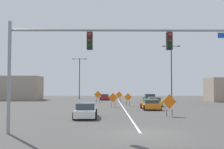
{
  "coord_description": "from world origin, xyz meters",
  "views": [
    {
      "loc": [
        -1.86,
        -15.87,
        2.74
      ],
      "look_at": [
        -1.43,
        23.06,
        4.52
      ],
      "focal_mm": 43.04,
      "sensor_mm": 36.0,
      "label": 1
    }
  ],
  "objects_px": {
    "car_yellow_distant": "(154,102)",
    "construction_sign_median_near": "(169,103)",
    "car_green_far": "(150,98)",
    "construction_sign_right_lane": "(119,95)",
    "construction_sign_right_shoulder": "(98,95)",
    "street_lamp_mid_left": "(79,75)",
    "car_red_passing": "(105,97)",
    "traffic_signal_assembly": "(93,49)",
    "car_orange_approaching": "(151,105)",
    "construction_sign_left_shoulder": "(128,98)",
    "construction_sign_median_far": "(113,98)",
    "car_white_mid": "(86,110)",
    "street_lamp_near_right": "(171,70)"
  },
  "relations": [
    {
      "from": "construction_sign_right_lane",
      "to": "construction_sign_left_shoulder",
      "type": "height_order",
      "value": "construction_sign_right_lane"
    },
    {
      "from": "car_orange_approaching",
      "to": "construction_sign_median_far",
      "type": "bearing_deg",
      "value": 136.3
    },
    {
      "from": "construction_sign_median_near",
      "to": "car_orange_approaching",
      "type": "relative_size",
      "value": 0.5
    },
    {
      "from": "construction_sign_median_far",
      "to": "car_orange_approaching",
      "type": "relative_size",
      "value": 0.47
    },
    {
      "from": "construction_sign_right_shoulder",
      "to": "construction_sign_median_near",
      "type": "distance_m",
      "value": 23.37
    },
    {
      "from": "car_green_far",
      "to": "construction_sign_median_near",
      "type": "bearing_deg",
      "value": -94.2
    },
    {
      "from": "car_green_far",
      "to": "car_orange_approaching",
      "type": "xyz_separation_m",
      "value": [
        -2.29,
        -16.0,
        -0.07
      ]
    },
    {
      "from": "car_green_far",
      "to": "car_red_passing",
      "type": "bearing_deg",
      "value": 138.28
    },
    {
      "from": "construction_sign_right_lane",
      "to": "car_orange_approaching",
      "type": "height_order",
      "value": "construction_sign_right_lane"
    },
    {
      "from": "construction_sign_right_lane",
      "to": "construction_sign_median_near",
      "type": "xyz_separation_m",
      "value": [
        3.78,
        -23.11,
        0.08
      ]
    },
    {
      "from": "construction_sign_right_shoulder",
      "to": "construction_sign_median_far",
      "type": "height_order",
      "value": "construction_sign_right_shoulder"
    },
    {
      "from": "construction_sign_right_shoulder",
      "to": "car_red_passing",
      "type": "bearing_deg",
      "value": 83.43
    },
    {
      "from": "traffic_signal_assembly",
      "to": "construction_sign_median_near",
      "type": "height_order",
      "value": "traffic_signal_assembly"
    },
    {
      "from": "construction_sign_median_near",
      "to": "construction_sign_median_far",
      "type": "height_order",
      "value": "construction_sign_median_near"
    },
    {
      "from": "street_lamp_mid_left",
      "to": "car_red_passing",
      "type": "relative_size",
      "value": 2.08
    },
    {
      "from": "car_yellow_distant",
      "to": "car_orange_approaching",
      "type": "distance_m",
      "value": 5.99
    },
    {
      "from": "traffic_signal_assembly",
      "to": "construction_sign_median_far",
      "type": "distance_m",
      "value": 21.28
    },
    {
      "from": "construction_sign_right_lane",
      "to": "car_white_mid",
      "type": "relative_size",
      "value": 0.42
    },
    {
      "from": "street_lamp_mid_left",
      "to": "car_red_passing",
      "type": "distance_m",
      "value": 7.55
    },
    {
      "from": "street_lamp_mid_left",
      "to": "car_white_mid",
      "type": "bearing_deg",
      "value": -82.75
    },
    {
      "from": "traffic_signal_assembly",
      "to": "construction_sign_median_far",
      "type": "height_order",
      "value": "traffic_signal_assembly"
    },
    {
      "from": "car_yellow_distant",
      "to": "car_red_passing",
      "type": "height_order",
      "value": "car_yellow_distant"
    },
    {
      "from": "construction_sign_right_lane",
      "to": "car_orange_approaching",
      "type": "xyz_separation_m",
      "value": [
        3.22,
        -15.43,
        -0.61
      ]
    },
    {
      "from": "car_yellow_distant",
      "to": "car_orange_approaching",
      "type": "height_order",
      "value": "car_yellow_distant"
    },
    {
      "from": "car_red_passing",
      "to": "street_lamp_mid_left",
      "type": "bearing_deg",
      "value": 157.13
    },
    {
      "from": "construction_sign_right_shoulder",
      "to": "construction_sign_median_far",
      "type": "relative_size",
      "value": 1.07
    },
    {
      "from": "street_lamp_near_right",
      "to": "construction_sign_median_far",
      "type": "height_order",
      "value": "street_lamp_near_right"
    },
    {
      "from": "construction_sign_right_lane",
      "to": "car_yellow_distant",
      "type": "bearing_deg",
      "value": -64.32
    },
    {
      "from": "street_lamp_mid_left",
      "to": "construction_sign_left_shoulder",
      "type": "relative_size",
      "value": 4.91
    },
    {
      "from": "construction_sign_right_shoulder",
      "to": "car_green_far",
      "type": "xyz_separation_m",
      "value": [
        9.25,
        1.54,
        -0.62
      ]
    },
    {
      "from": "construction_sign_median_near",
      "to": "car_green_far",
      "type": "xyz_separation_m",
      "value": [
        1.74,
        23.68,
        -0.62
      ]
    },
    {
      "from": "construction_sign_median_near",
      "to": "car_red_passing",
      "type": "relative_size",
      "value": 0.48
    },
    {
      "from": "construction_sign_median_far",
      "to": "car_green_far",
      "type": "height_order",
      "value": "construction_sign_median_far"
    },
    {
      "from": "car_yellow_distant",
      "to": "construction_sign_median_near",
      "type": "bearing_deg",
      "value": -93.56
    },
    {
      "from": "traffic_signal_assembly",
      "to": "construction_sign_right_lane",
      "type": "height_order",
      "value": "traffic_signal_assembly"
    },
    {
      "from": "street_lamp_near_right",
      "to": "construction_sign_right_lane",
      "type": "distance_m",
      "value": 10.22
    },
    {
      "from": "construction_sign_left_shoulder",
      "to": "car_green_far",
      "type": "height_order",
      "value": "construction_sign_left_shoulder"
    },
    {
      "from": "car_white_mid",
      "to": "car_green_far",
      "type": "relative_size",
      "value": 1.08
    },
    {
      "from": "street_lamp_near_right",
      "to": "car_red_passing",
      "type": "relative_size",
      "value": 2.27
    },
    {
      "from": "traffic_signal_assembly",
      "to": "car_orange_approaching",
      "type": "distance_m",
      "value": 18.19
    },
    {
      "from": "construction_sign_right_shoulder",
      "to": "car_yellow_distant",
      "type": "distance_m",
      "value": 12.03
    },
    {
      "from": "car_red_passing",
      "to": "construction_sign_right_shoulder",
      "type": "bearing_deg",
      "value": -96.57
    },
    {
      "from": "traffic_signal_assembly",
      "to": "construction_sign_right_shoulder",
      "type": "relative_size",
      "value": 7.05
    },
    {
      "from": "traffic_signal_assembly",
      "to": "car_orange_approaching",
      "type": "height_order",
      "value": "traffic_signal_assembly"
    },
    {
      "from": "construction_sign_median_near",
      "to": "construction_sign_median_far",
      "type": "xyz_separation_m",
      "value": [
        -5.03,
        11.95,
        -0.1
      ]
    },
    {
      "from": "construction_sign_median_far",
      "to": "traffic_signal_assembly",
      "type": "bearing_deg",
      "value": -94.07
    },
    {
      "from": "street_lamp_mid_left",
      "to": "car_green_far",
      "type": "xyz_separation_m",
      "value": [
        13.73,
        -9.66,
        -4.53
      ]
    },
    {
      "from": "street_lamp_near_right",
      "to": "car_green_far",
      "type": "bearing_deg",
      "value": 130.28
    },
    {
      "from": "street_lamp_near_right",
      "to": "car_red_passing",
      "type": "height_order",
      "value": "street_lamp_near_right"
    },
    {
      "from": "traffic_signal_assembly",
      "to": "construction_sign_right_shoulder",
      "type": "height_order",
      "value": "traffic_signal_assembly"
    }
  ]
}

